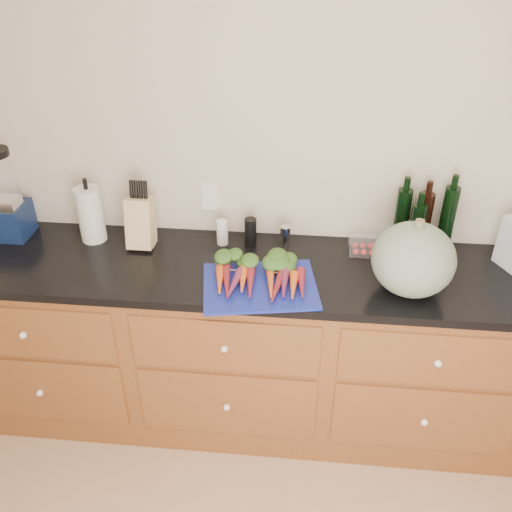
# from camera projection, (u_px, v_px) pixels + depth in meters

# --- Properties ---
(wall_back) EXTENTS (4.10, 0.05, 2.60)m
(wall_back) POSITION_uv_depth(u_px,v_px,m) (337.00, 167.00, 2.63)
(wall_back) COLOR beige
(wall_back) RESTS_ON ground
(cabinets) EXTENTS (3.60, 0.64, 0.90)m
(cabinets) POSITION_uv_depth(u_px,v_px,m) (325.00, 352.00, 2.82)
(cabinets) COLOR brown
(cabinets) RESTS_ON ground
(countertop) EXTENTS (3.64, 0.62, 0.04)m
(countertop) POSITION_uv_depth(u_px,v_px,m) (332.00, 274.00, 2.57)
(countertop) COLOR black
(countertop) RESTS_ON cabinets
(cutting_board) EXTENTS (0.54, 0.44, 0.01)m
(cutting_board) POSITION_uv_depth(u_px,v_px,m) (260.00, 286.00, 2.45)
(cutting_board) COLOR navy
(cutting_board) RESTS_ON countertop
(carrots) EXTENTS (0.42, 0.31, 0.06)m
(carrots) POSITION_uv_depth(u_px,v_px,m) (261.00, 274.00, 2.47)
(carrots) COLOR #EB5B1B
(carrots) RESTS_ON cutting_board
(squash) EXTENTS (0.34, 0.34, 0.31)m
(squash) POSITION_uv_depth(u_px,v_px,m) (413.00, 259.00, 2.35)
(squash) COLOR slate
(squash) RESTS_ON countertop
(blender_appliance) EXTENTS (0.18, 0.18, 0.45)m
(blender_appliance) POSITION_uv_depth(u_px,v_px,m) (5.00, 200.00, 2.71)
(blender_appliance) COLOR #0E1D43
(blender_appliance) RESTS_ON countertop
(paper_towel) EXTENTS (0.12, 0.12, 0.27)m
(paper_towel) POSITION_uv_depth(u_px,v_px,m) (91.00, 215.00, 2.71)
(paper_towel) COLOR silver
(paper_towel) RESTS_ON countertop
(knife_block) EXTENTS (0.12, 0.12, 0.24)m
(knife_block) POSITION_uv_depth(u_px,v_px,m) (141.00, 222.00, 2.68)
(knife_block) COLOR tan
(knife_block) RESTS_ON countertop
(grinder_salt) EXTENTS (0.05, 0.05, 0.12)m
(grinder_salt) POSITION_uv_depth(u_px,v_px,m) (222.00, 232.00, 2.72)
(grinder_salt) COLOR white
(grinder_salt) RESTS_ON countertop
(grinder_pepper) EXTENTS (0.06, 0.06, 0.14)m
(grinder_pepper) POSITION_uv_depth(u_px,v_px,m) (251.00, 232.00, 2.70)
(grinder_pepper) COLOR black
(grinder_pepper) RESTS_ON countertop
(canister_chrome) EXTENTS (0.05, 0.05, 0.11)m
(canister_chrome) POSITION_uv_depth(u_px,v_px,m) (285.00, 237.00, 2.70)
(canister_chrome) COLOR silver
(canister_chrome) RESTS_ON countertop
(tomato_box) EXTENTS (0.14, 0.11, 0.06)m
(tomato_box) POSITION_uv_depth(u_px,v_px,m) (364.00, 246.00, 2.67)
(tomato_box) COLOR white
(tomato_box) RESTS_ON countertop
(bottles) EXTENTS (0.27, 0.14, 0.33)m
(bottles) POSITION_uv_depth(u_px,v_px,m) (422.00, 223.00, 2.62)
(bottles) COLOR black
(bottles) RESTS_ON countertop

